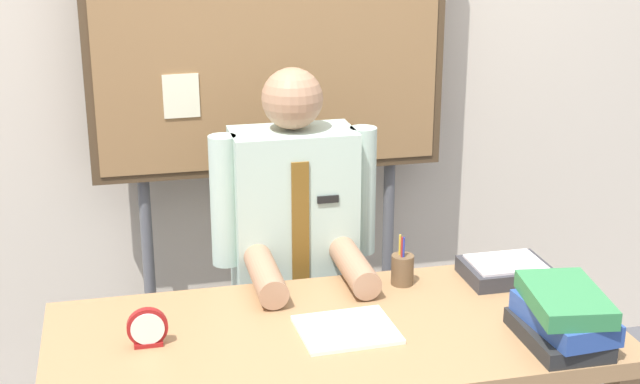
# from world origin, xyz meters

# --- Properties ---
(back_wall) EXTENTS (6.40, 0.08, 2.70)m
(back_wall) POSITION_xyz_m (0.00, 1.17, 1.35)
(back_wall) COLOR beige
(back_wall) RESTS_ON ground_plane
(desk) EXTENTS (1.58, 0.71, 0.75)m
(desk) POSITION_xyz_m (0.00, 0.00, 0.65)
(desk) COLOR #9E754C
(desk) RESTS_ON ground_plane
(person) EXTENTS (0.55, 0.56, 1.38)m
(person) POSITION_xyz_m (0.00, 0.55, 0.64)
(person) COLOR #2D2D33
(person) RESTS_ON ground_plane
(bulletin_board) EXTENTS (1.30, 0.09, 1.98)m
(bulletin_board) POSITION_xyz_m (-0.00, 0.96, 1.42)
(bulletin_board) COLOR #4C3823
(bulletin_board) RESTS_ON ground_plane
(book_stack) EXTENTS (0.23, 0.32, 0.15)m
(book_stack) POSITION_xyz_m (0.58, -0.21, 0.83)
(book_stack) COLOR #262626
(book_stack) RESTS_ON desk
(open_notebook) EXTENTS (0.27, 0.24, 0.01)m
(open_notebook) POSITION_xyz_m (0.03, -0.02, 0.75)
(open_notebook) COLOR white
(open_notebook) RESTS_ON desk
(desk_clock) EXTENTS (0.11, 0.04, 0.11)m
(desk_clock) POSITION_xyz_m (-0.51, 0.02, 0.80)
(desk_clock) COLOR maroon
(desk_clock) RESTS_ON desk
(pen_holder) EXTENTS (0.07, 0.07, 0.16)m
(pen_holder) POSITION_xyz_m (0.28, 0.25, 0.80)
(pen_holder) COLOR brown
(pen_holder) RESTS_ON desk
(paper_tray) EXTENTS (0.26, 0.20, 0.06)m
(paper_tray) POSITION_xyz_m (0.61, 0.22, 0.78)
(paper_tray) COLOR #333338
(paper_tray) RESTS_ON desk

